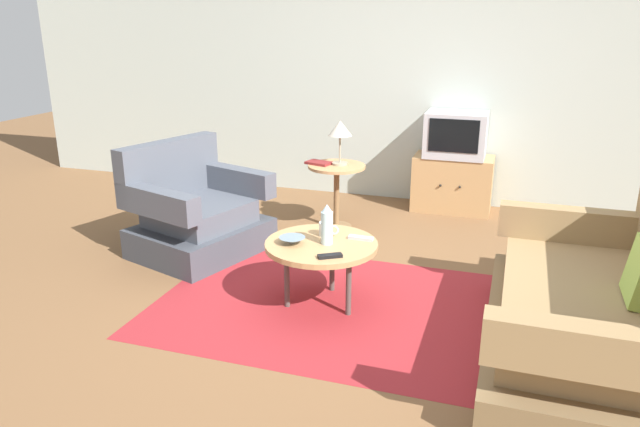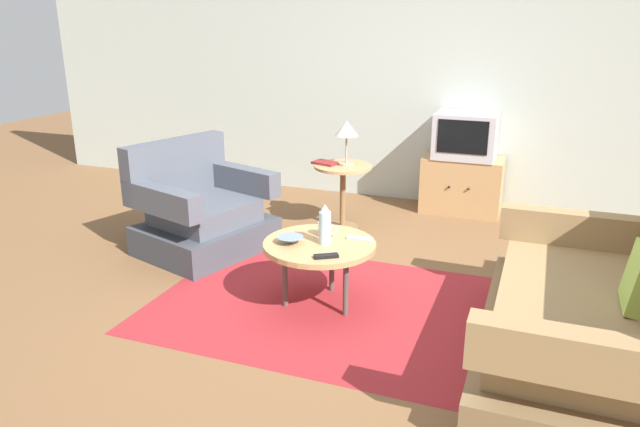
# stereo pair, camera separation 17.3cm
# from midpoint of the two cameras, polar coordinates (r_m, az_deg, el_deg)

# --- Properties ---
(ground_plane) EXTENTS (16.00, 16.00, 0.00)m
(ground_plane) POSITION_cam_midpoint_polar(r_m,az_deg,el_deg) (4.04, 1.10, -8.50)
(ground_plane) COLOR brown
(back_wall) EXTENTS (9.00, 0.12, 2.70)m
(back_wall) POSITION_cam_midpoint_polar(r_m,az_deg,el_deg) (6.14, 8.47, 13.69)
(back_wall) COLOR #B2BCB2
(back_wall) RESTS_ON ground
(area_rug) EXTENTS (2.16, 1.67, 0.00)m
(area_rug) POSITION_cam_midpoint_polar(r_m,az_deg,el_deg) (4.02, -1.12, -8.66)
(area_rug) COLOR maroon
(area_rug) RESTS_ON ground
(armchair) EXTENTS (1.06, 1.16, 0.88)m
(armchair) POSITION_cam_midpoint_polar(r_m,az_deg,el_deg) (4.92, -12.84, -0.17)
(armchair) COLOR #3E424B
(armchair) RESTS_ON ground
(couch) EXTENTS (0.98, 1.80, 0.93)m
(couch) POSITION_cam_midpoint_polar(r_m,az_deg,el_deg) (3.53, 23.57, -8.97)
(couch) COLOR brown
(couch) RESTS_ON ground
(coffee_table) EXTENTS (0.73, 0.73, 0.44)m
(coffee_table) POSITION_cam_midpoint_polar(r_m,az_deg,el_deg) (3.85, -1.15, -3.28)
(coffee_table) COLOR tan
(coffee_table) RESTS_ON ground
(side_table) EXTENTS (0.51, 0.51, 0.59)m
(side_table) POSITION_cam_midpoint_polar(r_m,az_deg,el_deg) (5.28, 0.66, 2.94)
(side_table) COLOR tan
(side_table) RESTS_ON ground
(tv_stand) EXTENTS (0.75, 0.43, 0.54)m
(tv_stand) POSITION_cam_midpoint_polar(r_m,az_deg,el_deg) (5.97, 11.77, 2.84)
(tv_stand) COLOR tan
(tv_stand) RESTS_ON ground
(television) EXTENTS (0.57, 0.45, 0.43)m
(television) POSITION_cam_midpoint_polar(r_m,az_deg,el_deg) (5.87, 12.08, 7.43)
(television) COLOR #B7B7BC
(television) RESTS_ON tv_stand
(table_lamp) EXTENTS (0.21, 0.21, 0.39)m
(table_lamp) POSITION_cam_midpoint_polar(r_m,az_deg,el_deg) (5.19, 0.98, 7.96)
(table_lamp) COLOR #9E937A
(table_lamp) RESTS_ON side_table
(vase) EXTENTS (0.08, 0.08, 0.26)m
(vase) POSITION_cam_midpoint_polar(r_m,az_deg,el_deg) (3.78, -0.64, -1.10)
(vase) COLOR silver
(vase) RESTS_ON coffee_table
(mug) EXTENTS (0.13, 0.08, 0.10)m
(mug) POSITION_cam_midpoint_polar(r_m,az_deg,el_deg) (3.94, -0.67, -1.52)
(mug) COLOR white
(mug) RESTS_ON coffee_table
(bowl) EXTENTS (0.17, 0.17, 0.04)m
(bowl) POSITION_cam_midpoint_polar(r_m,az_deg,el_deg) (3.82, -3.98, -2.60)
(bowl) COLOR slate
(bowl) RESTS_ON coffee_table
(tv_remote_dark) EXTENTS (0.15, 0.12, 0.02)m
(tv_remote_dark) POSITION_cam_midpoint_polar(r_m,az_deg,el_deg) (3.60, -0.41, -4.10)
(tv_remote_dark) COLOR black
(tv_remote_dark) RESTS_ON coffee_table
(tv_remote_silver) EXTENTS (0.17, 0.06, 0.02)m
(tv_remote_silver) POSITION_cam_midpoint_polar(r_m,az_deg,el_deg) (3.89, 2.68, -2.38)
(tv_remote_silver) COLOR #B2B2B7
(tv_remote_silver) RESTS_ON coffee_table
(book) EXTENTS (0.25, 0.19, 0.02)m
(book) POSITION_cam_midpoint_polar(r_m,az_deg,el_deg) (5.27, -1.06, 4.88)
(book) COLOR maroon
(book) RESTS_ON side_table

